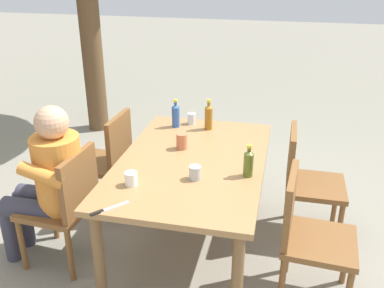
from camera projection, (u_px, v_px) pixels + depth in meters
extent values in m
plane|color=gray|center=(192.00, 244.00, 3.30)|extent=(24.00, 24.00, 0.00)
cube|color=#A37547|center=(192.00, 162.00, 3.01)|extent=(1.57, 1.01, 0.04)
cylinder|color=brown|center=(237.00, 280.00, 2.45)|extent=(0.07, 0.07, 0.69)
cylinder|color=brown|center=(258.00, 169.00, 3.71)|extent=(0.07, 0.07, 0.69)
cylinder|color=brown|center=(99.00, 259.00, 2.62)|extent=(0.07, 0.07, 0.69)
cylinder|color=brown|center=(164.00, 159.00, 3.88)|extent=(0.07, 0.07, 0.69)
cube|color=brown|center=(57.00, 207.00, 2.99)|extent=(0.47, 0.47, 0.04)
cube|color=brown|center=(79.00, 183.00, 2.84)|extent=(0.42, 0.07, 0.42)
cylinder|color=brown|center=(54.00, 215.00, 3.30)|extent=(0.04, 0.04, 0.41)
cylinder|color=brown|center=(22.00, 245.00, 2.97)|extent=(0.04, 0.04, 0.41)
cylinder|color=brown|center=(98.00, 224.00, 3.20)|extent=(0.04, 0.04, 0.41)
cylinder|color=brown|center=(70.00, 255.00, 2.87)|extent=(0.04, 0.04, 0.41)
cube|color=brown|center=(315.00, 186.00, 3.26)|extent=(0.44, 0.44, 0.04)
cube|color=brown|center=(291.00, 156.00, 3.21)|extent=(0.42, 0.04, 0.42)
cylinder|color=brown|center=(339.00, 228.00, 3.15)|extent=(0.04, 0.04, 0.41)
cylinder|color=brown|center=(335.00, 201.00, 3.49)|extent=(0.04, 0.04, 0.41)
cylinder|color=brown|center=(287.00, 221.00, 3.22)|extent=(0.04, 0.04, 0.41)
cylinder|color=brown|center=(288.00, 196.00, 3.56)|extent=(0.04, 0.04, 0.41)
cube|color=brown|center=(99.00, 163.00, 3.62)|extent=(0.46, 0.46, 0.04)
cube|color=brown|center=(119.00, 140.00, 3.48)|extent=(0.42, 0.06, 0.42)
cylinder|color=brown|center=(92.00, 173.00, 3.92)|extent=(0.04, 0.04, 0.41)
cylinder|color=brown|center=(71.00, 194.00, 3.59)|extent=(0.04, 0.04, 0.41)
cylinder|color=brown|center=(130.00, 179.00, 3.83)|extent=(0.04, 0.04, 0.41)
cylinder|color=brown|center=(112.00, 200.00, 3.50)|extent=(0.04, 0.04, 0.41)
cube|color=brown|center=(319.00, 242.00, 2.63)|extent=(0.47, 0.47, 0.04)
cube|color=brown|center=(290.00, 205.00, 2.59)|extent=(0.42, 0.07, 0.42)
cylinder|color=brown|center=(346.00, 258.00, 2.84)|extent=(0.04, 0.04, 0.41)
cylinder|color=brown|center=(282.00, 285.00, 2.61)|extent=(0.04, 0.04, 0.41)
cylinder|color=brown|center=(288.00, 247.00, 2.94)|extent=(0.04, 0.04, 0.41)
cylinder|color=orange|center=(59.00, 173.00, 2.87)|extent=(0.32, 0.32, 0.52)
sphere|color=tan|center=(52.00, 123.00, 2.72)|extent=(0.22, 0.22, 0.22)
cylinder|color=#383847|center=(44.00, 196.00, 3.09)|extent=(0.14, 0.40, 0.14)
cylinder|color=#383847|center=(25.00, 219.00, 3.22)|extent=(0.11, 0.11, 0.45)
cylinder|color=orange|center=(71.00, 150.00, 3.00)|extent=(0.09, 0.31, 0.16)
cylinder|color=#383847|center=(30.00, 209.00, 2.93)|extent=(0.14, 0.40, 0.14)
cylinder|color=#383847|center=(10.00, 233.00, 3.06)|extent=(0.11, 0.11, 0.45)
cylinder|color=orange|center=(42.00, 175.00, 2.67)|extent=(0.09, 0.31, 0.16)
cylinder|color=#566623|center=(248.00, 165.00, 2.76)|extent=(0.06, 0.06, 0.16)
cone|color=#566623|center=(249.00, 152.00, 2.72)|extent=(0.06, 0.06, 0.02)
cylinder|color=#566623|center=(249.00, 149.00, 2.71)|extent=(0.03, 0.03, 0.02)
cylinder|color=yellow|center=(249.00, 146.00, 2.70)|extent=(0.03, 0.03, 0.02)
cylinder|color=#996019|center=(209.00, 119.00, 3.49)|extent=(0.06, 0.06, 0.18)
cone|color=#996019|center=(209.00, 106.00, 3.45)|extent=(0.06, 0.06, 0.03)
cylinder|color=#996019|center=(209.00, 103.00, 3.43)|extent=(0.03, 0.03, 0.03)
cylinder|color=yellow|center=(209.00, 101.00, 3.43)|extent=(0.03, 0.03, 0.02)
cylinder|color=#2D56A3|center=(176.00, 117.00, 3.54)|extent=(0.06, 0.06, 0.17)
cone|color=#2D56A3|center=(176.00, 106.00, 3.50)|extent=(0.06, 0.06, 0.02)
cylinder|color=#2D56A3|center=(175.00, 103.00, 3.49)|extent=(0.03, 0.03, 0.02)
cylinder|color=yellow|center=(175.00, 101.00, 3.48)|extent=(0.03, 0.03, 0.02)
cylinder|color=#B2B7BC|center=(195.00, 173.00, 2.73)|extent=(0.08, 0.08, 0.09)
cylinder|color=silver|center=(192.00, 119.00, 3.61)|extent=(0.07, 0.07, 0.09)
cylinder|color=white|center=(131.00, 179.00, 2.66)|extent=(0.08, 0.08, 0.09)
cylinder|color=#BC6B47|center=(182.00, 141.00, 3.15)|extent=(0.08, 0.08, 0.12)
cube|color=silver|center=(115.00, 207.00, 2.44)|extent=(0.15, 0.13, 0.01)
cube|color=black|center=(97.00, 213.00, 2.38)|extent=(0.07, 0.07, 0.01)
cube|color=black|center=(189.00, 146.00, 4.50)|extent=(0.31, 0.17, 0.39)
cube|color=black|center=(200.00, 153.00, 4.50)|extent=(0.22, 0.06, 0.17)
cylinder|color=brown|center=(90.00, 26.00, 4.97)|extent=(0.25, 0.25, 2.55)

